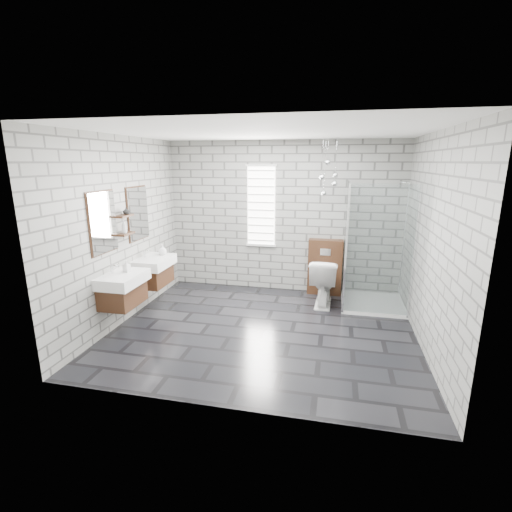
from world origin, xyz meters
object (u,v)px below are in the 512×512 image
(shower_enclosure, at_px, (368,278))
(toilet, at_px, (323,282))
(cistern_panel, at_px, (325,267))
(vanity_left, at_px, (120,280))
(vanity_right, at_px, (152,263))

(shower_enclosure, xyz_separation_m, toilet, (-0.71, -0.01, -0.11))
(cistern_panel, height_order, shower_enclosure, shower_enclosure)
(toilet, bearing_deg, cistern_panel, -88.52)
(cistern_panel, distance_m, shower_enclosure, 0.88)
(vanity_left, relative_size, vanity_right, 1.00)
(vanity_left, height_order, cistern_panel, vanity_left)
(cistern_panel, bearing_deg, vanity_left, -141.09)
(vanity_right, bearing_deg, cistern_panel, 25.28)
(vanity_left, distance_m, vanity_right, 0.90)
(vanity_right, bearing_deg, shower_enclosure, 12.50)
(shower_enclosure, relative_size, toilet, 2.57)
(vanity_right, xyz_separation_m, shower_enclosure, (3.41, 0.76, -0.25))
(vanity_left, bearing_deg, toilet, 31.49)
(vanity_left, height_order, vanity_right, same)
(vanity_right, xyz_separation_m, cistern_panel, (2.69, 1.27, -0.26))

